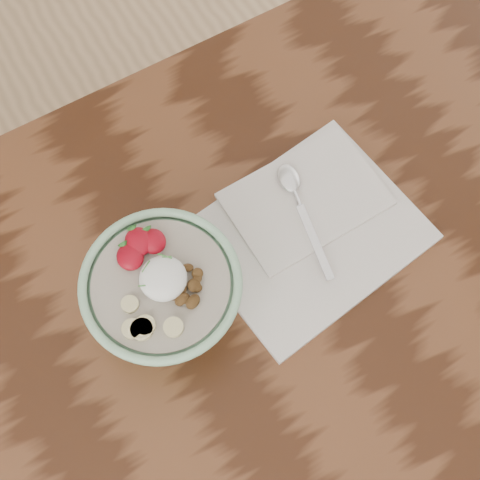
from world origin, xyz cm
name	(u,v)px	position (x,y,z in cm)	size (l,w,h in cm)	color
table	(217,373)	(0.00, 0.00, 65.70)	(160.00, 90.00, 75.00)	#361B0D
breakfast_bowl	(164,293)	(-1.81, 9.15, 81.68)	(19.62, 19.62, 13.25)	#96CAA1
napkin	(308,227)	(20.24, 9.68, 75.74)	(31.68, 26.91, 1.78)	silver
spoon	(295,194)	(20.93, 14.33, 77.17)	(5.37, 18.16, 0.95)	silver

